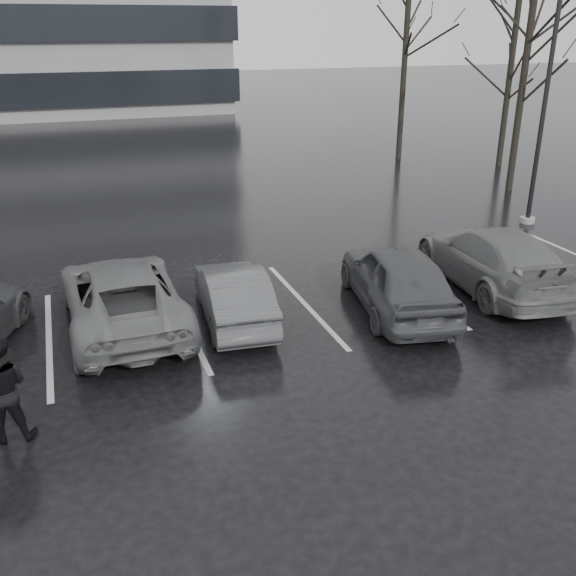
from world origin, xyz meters
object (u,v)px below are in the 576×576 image
(pedestrian_right, at_px, (1,390))
(tree_east, at_px, (523,83))
(lamp_post, at_px, (545,101))
(tree_north, at_px, (404,65))
(car_main, at_px, (398,278))
(car_west_a, at_px, (234,294))
(car_west_b, at_px, (122,295))
(tree_ne, at_px, (508,86))
(car_east, at_px, (493,258))

(pedestrian_right, bearing_deg, tree_east, -143.16)
(pedestrian_right, distance_m, lamp_post, 17.11)
(tree_north, bearing_deg, car_main, -118.94)
(car_west_a, relative_size, tree_east, 0.46)
(car_west_b, height_order, pedestrian_right, pedestrian_right)
(car_west_b, bearing_deg, car_west_a, 165.91)
(pedestrian_right, height_order, tree_ne, tree_ne)
(car_west_b, relative_size, tree_ne, 0.72)
(car_west_b, xyz_separation_m, tree_ne, (17.94, 11.29, 2.80))
(car_west_a, distance_m, tree_east, 15.67)
(lamp_post, xyz_separation_m, tree_north, (1.24, 10.88, 0.42))
(pedestrian_right, height_order, lamp_post, lamp_post)
(car_main, relative_size, car_west_a, 1.19)
(car_east, relative_size, tree_east, 0.64)
(pedestrian_right, distance_m, tree_ne, 25.10)
(car_west_b, relative_size, tree_north, 0.59)
(tree_east, bearing_deg, car_west_b, -154.74)
(car_west_b, height_order, lamp_post, lamp_post)
(tree_north, bearing_deg, car_east, -110.82)
(car_main, bearing_deg, tree_north, -108.03)
(car_west_a, relative_size, lamp_post, 0.44)
(car_east, relative_size, tree_ne, 0.73)
(car_west_a, height_order, pedestrian_right, pedestrian_right)
(car_west_b, relative_size, tree_east, 0.63)
(car_west_b, distance_m, tree_north, 20.62)
(car_west_a, relative_size, tree_north, 0.44)
(pedestrian_right, xyz_separation_m, lamp_post, (15.37, 6.91, 2.97))
(car_east, bearing_deg, pedestrian_right, 20.65)
(car_west_a, bearing_deg, tree_north, -124.36)
(car_east, distance_m, pedestrian_right, 11.22)
(pedestrian_right, bearing_deg, car_west_a, -140.80)
(car_west_b, xyz_separation_m, pedestrian_right, (-2.17, -3.51, 0.16))
(car_east, distance_m, lamp_post, 6.86)
(lamp_post, bearing_deg, car_main, -147.84)
(pedestrian_right, xyz_separation_m, tree_east, (17.60, 10.79, 3.14))
(car_east, xyz_separation_m, tree_east, (6.72, 8.05, 3.26))
(tree_east, height_order, tree_ne, tree_east)
(car_west_b, height_order, tree_ne, tree_ne)
(car_main, xyz_separation_m, tree_ne, (12.06, 12.48, 2.75))
(tree_north, bearing_deg, tree_ne, -40.60)
(car_west_a, relative_size, pedestrian_right, 2.16)
(tree_north, bearing_deg, lamp_post, -96.49)
(tree_ne, distance_m, tree_north, 4.67)
(car_east, bearing_deg, tree_ne, -120.94)
(car_west_a, distance_m, tree_north, 19.50)
(car_main, bearing_deg, pedestrian_right, 26.92)
(tree_ne, bearing_deg, lamp_post, -121.01)
(lamp_post, height_order, tree_north, tree_north)
(car_west_a, distance_m, tree_ne, 19.82)
(car_main, distance_m, car_west_a, 3.66)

